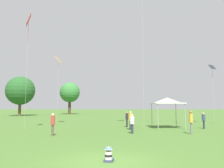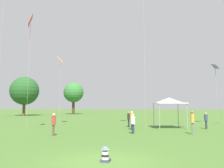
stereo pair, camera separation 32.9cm
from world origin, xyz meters
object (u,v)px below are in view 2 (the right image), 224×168
object	(u,v)px
person_standing_1	(133,122)
person_standing_6	(129,118)
kite_6	(215,68)
seated_toddler	(105,155)
distant_tree_1	(74,93)
person_standing_0	(192,120)
kite_7	(30,23)
person_standing_3	(132,119)
person_standing_2	(206,119)
kite_3	(61,61)
distant_tree_0	(25,91)
canopy_tent	(169,101)
person_standing_5	(54,122)

from	to	relation	value
person_standing_1	person_standing_6	world-z (taller)	person_standing_6
person_standing_6	kite_6	bearing A→B (deg)	146.56
seated_toddler	distant_tree_1	distance (m)	52.77
person_standing_0	person_standing_1	xyz separation A→B (m)	(-4.64, 0.22, -0.22)
person_standing_0	kite_7	world-z (taller)	kite_7
person_standing_0	person_standing_3	distance (m)	5.58
person_standing_0	person_standing_2	world-z (taller)	person_standing_0
person_standing_6	kite_3	distance (m)	10.96
person_standing_0	distant_tree_0	size ratio (longest dim) A/B	0.20
seated_toddler	canopy_tent	size ratio (longest dim) A/B	0.19
canopy_tent	kite_7	bearing A→B (deg)	-167.30
distant_tree_0	distant_tree_1	bearing A→B (deg)	48.17
seated_toddler	canopy_tent	xyz separation A→B (m)	(5.28, 13.32, 2.48)
person_standing_0	distant_tree_1	world-z (taller)	distant_tree_1
person_standing_1	canopy_tent	size ratio (longest dim) A/B	0.50
seated_toddler	person_standing_5	size ratio (longest dim) A/B	0.35
person_standing_1	kite_3	xyz separation A→B (m)	(-8.46, 8.11, 6.78)
person_standing_3	kite_7	xyz separation A→B (m)	(-9.45, -1.53, 8.89)
distant_tree_0	kite_3	bearing A→B (deg)	-56.82
kite_3	kite_7	size ratio (longest dim) A/B	0.77
person_standing_3	kite_7	bearing A→B (deg)	61.06
person_standing_5	person_standing_1	bearing A→B (deg)	-113.25
person_standing_5	kite_3	size ratio (longest dim) A/B	0.20
kite_3	distant_tree_0	world-z (taller)	distant_tree_0
person_standing_6	kite_3	bearing A→B (deg)	-72.77
person_standing_1	kite_6	xyz separation A→B (m)	(10.74, 9.77, 6.00)
kite_3	kite_6	distance (m)	19.29
kite_6	person_standing_2	bearing A→B (deg)	-101.86
seated_toddler	person_standing_3	bearing A→B (deg)	91.30
person_standing_1	distant_tree_0	size ratio (longest dim) A/B	0.17
kite_6	distant_tree_1	bearing A→B (deg)	147.83
person_standing_1	person_standing_6	xyz separation A→B (m)	(-0.23, 5.46, 0.06)
person_standing_0	kite_6	distance (m)	13.06
distant_tree_0	distant_tree_1	world-z (taller)	distant_tree_0
person_standing_2	distant_tree_0	size ratio (longest dim) A/B	0.17
person_standing_0	kite_3	world-z (taller)	kite_3
person_standing_2	kite_7	distance (m)	19.09
kite_3	canopy_tent	bearing A→B (deg)	-62.72
distant_tree_0	person_standing_1	bearing A→B (deg)	-52.99
person_standing_2	person_standing_3	bearing A→B (deg)	172.59
person_standing_0	distant_tree_1	xyz separation A→B (m)	(-19.29, 42.04, 4.80)
person_standing_3	person_standing_5	bearing A→B (deg)	88.90
person_standing_3	canopy_tent	xyz separation A→B (m)	(3.77, 1.45, 1.71)
person_standing_1	person_standing_3	bearing A→B (deg)	-113.73
person_standing_6	canopy_tent	distance (m)	4.53
person_standing_0	person_standing_5	distance (m)	10.72
person_standing_2	person_standing_6	xyz separation A→B (m)	(-7.45, 1.47, 0.04)
person_standing_1	distant_tree_0	world-z (taller)	distant_tree_0
canopy_tent	kite_6	xyz separation A→B (m)	(6.94, 5.41, 4.20)
seated_toddler	canopy_tent	bearing A→B (deg)	76.90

